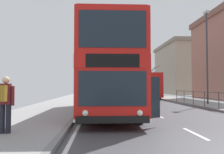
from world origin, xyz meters
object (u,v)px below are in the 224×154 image
object	(u,v)px
background_bus_far_lane	(144,85)
background_building_02	(195,69)
double_decker_bus_main	(108,73)
bare_tree_far_00	(150,80)
street_lamp_far_side	(207,50)
pedestrian_with_backpack	(5,100)

from	to	relation	value
background_bus_far_lane	background_building_02	world-z (taller)	background_building_02
double_decker_bus_main	bare_tree_far_00	world-z (taller)	bare_tree_far_00
background_bus_far_lane	bare_tree_far_00	size ratio (longest dim) A/B	1.79
bare_tree_far_00	street_lamp_far_side	bearing A→B (deg)	-90.43
double_decker_bus_main	background_building_02	world-z (taller)	background_building_02
background_bus_far_lane	bare_tree_far_00	distance (m)	10.85
double_decker_bus_main	background_bus_far_lane	world-z (taller)	double_decker_bus_main
pedestrian_with_backpack	background_building_02	bearing A→B (deg)	61.02
background_bus_far_lane	street_lamp_far_side	bearing A→B (deg)	-76.20
street_lamp_far_side	background_building_02	xyz separation A→B (m)	(12.06, 31.44, 0.85)
background_bus_far_lane	pedestrian_with_backpack	bearing A→B (deg)	-110.64
double_decker_bus_main	street_lamp_far_side	distance (m)	10.40
bare_tree_far_00	pedestrian_with_backpack	bearing A→B (deg)	-109.44
pedestrian_with_backpack	background_building_02	size ratio (longest dim) A/B	0.10
double_decker_bus_main	street_lamp_far_side	xyz separation A→B (m)	(8.44, 5.63, 2.30)
background_bus_far_lane	bare_tree_far_00	xyz separation A→B (m)	(3.09, 10.34, 1.05)
pedestrian_with_backpack	bare_tree_far_00	xyz separation A→B (m)	(11.96, 33.87, 1.63)
bare_tree_far_00	background_bus_far_lane	bearing A→B (deg)	-106.64
bare_tree_far_00	background_building_02	distance (m)	15.27
pedestrian_with_backpack	background_building_02	world-z (taller)	background_building_02
street_lamp_far_side	bare_tree_far_00	size ratio (longest dim) A/B	1.45
double_decker_bus_main	bare_tree_far_00	size ratio (longest dim) A/B	2.07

